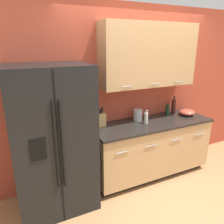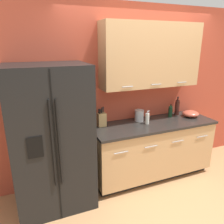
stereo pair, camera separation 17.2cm
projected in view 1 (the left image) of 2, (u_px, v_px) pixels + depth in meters
ground_plane at (175, 201)px, 2.97m from camera, size 14.00×14.00×0.00m
wall_back at (140, 83)px, 3.41m from camera, size 10.00×0.39×2.60m
counter_unit at (150, 148)px, 3.47m from camera, size 1.91×0.64×0.90m
refrigerator at (53, 140)px, 2.67m from camera, size 0.94×0.75×1.83m
knife_block at (101, 119)px, 3.13m from camera, size 0.12×0.10×0.29m
wine_bottle at (174, 106)px, 3.69m from camera, size 0.07×0.07×0.31m
soap_dispenser at (146, 118)px, 3.26m from camera, size 0.06×0.06×0.20m
oil_bottle at (167, 110)px, 3.59m from camera, size 0.07×0.07×0.21m
steel_canister at (138, 115)px, 3.38m from camera, size 0.14×0.14×0.19m
mixing_bowl at (187, 112)px, 3.63m from camera, size 0.26×0.26×0.10m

